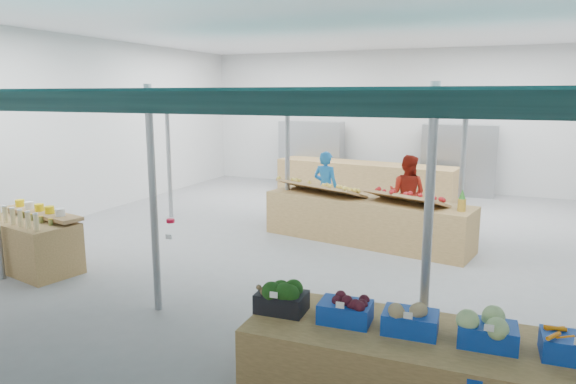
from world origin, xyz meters
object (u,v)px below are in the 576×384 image
at_px(vendor_right, 407,194).
at_px(vendor_left, 326,188).
at_px(veg_counter, 429,369).
at_px(fruit_counter, 365,220).
at_px(bottle_shelf, 31,242).

bearing_deg(vendor_right, vendor_left, 10.97).
bearing_deg(veg_counter, fruit_counter, 109.42).
distance_m(bottle_shelf, vendor_right, 7.17).
xyz_separation_m(fruit_counter, vendor_left, (-1.20, 1.10, 0.38)).
bearing_deg(bottle_shelf, vendor_left, 65.66).
xyz_separation_m(fruit_counter, vendor_right, (0.60, 1.10, 0.38)).
distance_m(bottle_shelf, vendor_left, 5.95).
bearing_deg(fruit_counter, vendor_right, 72.36).
xyz_separation_m(bottle_shelf, veg_counter, (6.63, -1.33, -0.11)).
relative_size(fruit_counter, vendor_left, 2.50).
distance_m(vendor_left, vendor_right, 1.80).
height_order(bottle_shelf, vendor_left, vendor_left).
relative_size(bottle_shelf, vendor_right, 1.22).
height_order(bottle_shelf, fruit_counter, bottle_shelf).
bearing_deg(vendor_left, veg_counter, 127.87).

